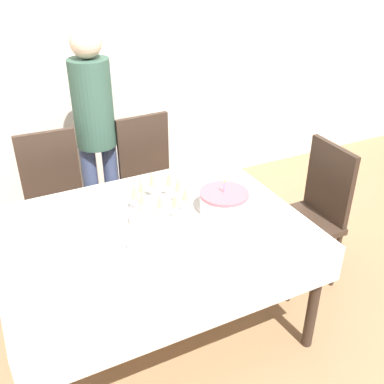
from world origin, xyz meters
TOP-DOWN VIEW (x-y plane):
  - ground_plane at (0.00, 0.00)m, footprint 12.00×12.00m
  - wall_back at (0.00, 1.62)m, footprint 8.00×0.05m
  - dining_table at (0.00, 0.00)m, footprint 1.60×1.20m
  - dining_chair_far_left at (-0.35, 0.92)m, footprint 0.44×0.44m
  - dining_chair_far_right at (0.35, 0.92)m, footprint 0.44×0.44m
  - dining_chair_right_end at (1.12, -0.00)m, footprint 0.43×0.43m
  - birthday_cake at (0.43, -0.02)m, footprint 0.27×0.27m
  - champagne_tray at (0.11, 0.14)m, footprint 0.38×0.38m
  - plate_stack_main at (-0.06, -0.19)m, footprint 0.27×0.27m
  - plate_stack_dessert at (-0.00, 0.05)m, footprint 0.20×0.20m
  - cake_knife at (0.42, -0.21)m, footprint 0.28×0.15m
  - fork_pile at (-0.27, -0.15)m, footprint 0.18×0.08m
  - napkin_pile at (-0.24, 0.03)m, footprint 0.15×0.15m
  - person_standing at (0.02, 1.09)m, footprint 0.28×0.28m

SIDE VIEW (x-z plane):
  - ground_plane at x=0.00m, z-range 0.00..0.00m
  - dining_chair_far_left at x=-0.35m, z-range 0.05..1.01m
  - dining_chair_far_right at x=0.35m, z-range 0.05..1.01m
  - dining_chair_right_end at x=1.12m, z-range 0.05..1.01m
  - dining_table at x=0.00m, z-range 0.26..0.98m
  - cake_knife at x=0.42m, z-range 0.72..0.73m
  - napkin_pile at x=-0.24m, z-range 0.72..0.73m
  - fork_pile at x=-0.27m, z-range 0.72..0.74m
  - plate_stack_dessert at x=0.00m, z-range 0.72..0.77m
  - plate_stack_main at x=-0.06m, z-range 0.72..0.77m
  - birthday_cake at x=0.43m, z-range 0.69..0.88m
  - champagne_tray at x=0.11m, z-range 0.72..0.90m
  - person_standing at x=0.02m, z-range 0.16..1.75m
  - wall_back at x=0.00m, z-range 0.00..2.70m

